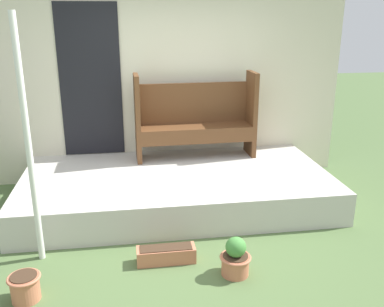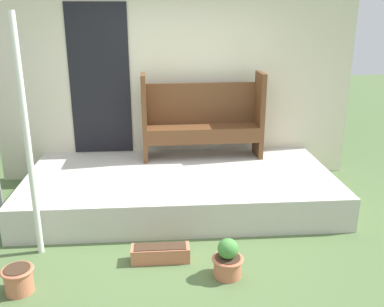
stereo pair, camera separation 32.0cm
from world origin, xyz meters
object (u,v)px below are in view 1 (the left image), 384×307
(planter_box_rect, at_px, (166,254))
(flower_pot_middle, at_px, (235,258))
(support_post, at_px, (28,145))
(flower_pot_left, at_px, (25,286))
(bench, at_px, (195,116))

(planter_box_rect, bearing_deg, flower_pot_middle, -26.47)
(support_post, relative_size, flower_pot_left, 8.43)
(flower_pot_middle, relative_size, planter_box_rect, 0.66)
(support_post, height_order, bench, support_post)
(bench, relative_size, flower_pot_middle, 4.34)
(flower_pot_middle, height_order, planter_box_rect, flower_pot_middle)
(bench, xyz_separation_m, flower_pot_left, (-1.79, -2.35, -0.82))
(flower_pot_left, xyz_separation_m, flower_pot_middle, (1.80, 0.09, 0.03))
(support_post, bearing_deg, planter_box_rect, -11.99)
(bench, bearing_deg, flower_pot_left, -128.57)
(bench, bearing_deg, flower_pot_middle, -91.05)
(support_post, height_order, flower_pot_left, support_post)
(support_post, xyz_separation_m, bench, (1.77, 1.71, -0.19))
(flower_pot_middle, bearing_deg, planter_box_rect, 153.53)
(support_post, bearing_deg, bench, 43.87)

